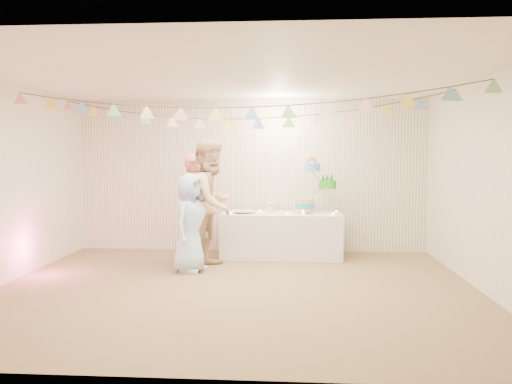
# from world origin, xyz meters

# --- Properties ---
(floor) EXTENTS (6.00, 6.00, 0.00)m
(floor) POSITION_xyz_m (0.00, 0.00, 0.00)
(floor) COLOR brown
(floor) RESTS_ON ground
(ceiling) EXTENTS (6.00, 6.00, 0.00)m
(ceiling) POSITION_xyz_m (0.00, 0.00, 2.60)
(ceiling) COLOR white
(ceiling) RESTS_ON ground
(back_wall) EXTENTS (6.00, 6.00, 0.00)m
(back_wall) POSITION_xyz_m (0.00, 2.50, 1.30)
(back_wall) COLOR white
(back_wall) RESTS_ON ground
(front_wall) EXTENTS (6.00, 6.00, 0.00)m
(front_wall) POSITION_xyz_m (0.00, -2.50, 1.30)
(front_wall) COLOR white
(front_wall) RESTS_ON ground
(right_wall) EXTENTS (5.00, 5.00, 0.00)m
(right_wall) POSITION_xyz_m (3.00, 0.00, 1.30)
(right_wall) COLOR white
(right_wall) RESTS_ON ground
(table) EXTENTS (1.93, 0.77, 0.72)m
(table) POSITION_xyz_m (0.53, 1.97, 0.36)
(table) COLOR silver
(table) RESTS_ON floor
(cake_stand) EXTENTS (0.75, 0.44, 0.83)m
(cake_stand) POSITION_xyz_m (1.08, 2.02, 1.17)
(cake_stand) COLOR silver
(cake_stand) RESTS_ON table
(cake_bottom) EXTENTS (0.31, 0.31, 0.15)m
(cake_bottom) POSITION_xyz_m (0.93, 1.96, 0.84)
(cake_bottom) COLOR #2BA1CC
(cake_bottom) RESTS_ON cake_stand
(cake_middle) EXTENTS (0.27, 0.27, 0.22)m
(cake_middle) POSITION_xyz_m (1.26, 2.11, 1.11)
(cake_middle) COLOR green
(cake_middle) RESTS_ON cake_stand
(cake_top_tier) EXTENTS (0.25, 0.25, 0.19)m
(cake_top_tier) POSITION_xyz_m (1.02, 1.99, 1.38)
(cake_top_tier) COLOR #50A4FC
(cake_top_tier) RESTS_ON cake_stand
(platter) EXTENTS (0.38, 0.38, 0.02)m
(platter) POSITION_xyz_m (-0.07, 1.92, 0.76)
(platter) COLOR white
(platter) RESTS_ON table
(posy) EXTENTS (0.15, 0.15, 0.17)m
(posy) POSITION_xyz_m (0.35, 2.02, 0.84)
(posy) COLOR white
(posy) RESTS_ON table
(person_adult_a) EXTENTS (0.69, 0.74, 1.69)m
(person_adult_a) POSITION_xyz_m (-0.78, 1.53, 0.85)
(person_adult_a) COLOR #E07875
(person_adult_a) RESTS_ON floor
(person_adult_b) EXTENTS (0.98, 1.11, 1.90)m
(person_adult_b) POSITION_xyz_m (-0.48, 1.19, 0.95)
(person_adult_b) COLOR tan
(person_adult_b) RESTS_ON floor
(person_child) EXTENTS (0.64, 0.79, 1.40)m
(person_child) POSITION_xyz_m (-0.75, 0.90, 0.70)
(person_child) COLOR #B4D3FF
(person_child) RESTS_ON floor
(bunting_back) EXTENTS (5.60, 1.10, 0.40)m
(bunting_back) POSITION_xyz_m (0.00, 1.10, 2.35)
(bunting_back) COLOR pink
(bunting_back) RESTS_ON ceiling
(bunting_front) EXTENTS (5.60, 0.90, 0.36)m
(bunting_front) POSITION_xyz_m (0.00, -0.20, 2.32)
(bunting_front) COLOR #72A5E5
(bunting_front) RESTS_ON ceiling
(tealight_0) EXTENTS (0.04, 0.04, 0.03)m
(tealight_0) POSITION_xyz_m (-0.27, 1.82, 0.74)
(tealight_0) COLOR #FFD88C
(tealight_0) RESTS_ON table
(tealight_1) EXTENTS (0.04, 0.04, 0.03)m
(tealight_1) POSITION_xyz_m (0.18, 2.15, 0.74)
(tealight_1) COLOR #FFD88C
(tealight_1) RESTS_ON table
(tealight_2) EXTENTS (0.04, 0.04, 0.03)m
(tealight_2) POSITION_xyz_m (0.63, 1.75, 0.74)
(tealight_2) COLOR #FFD88C
(tealight_2) RESTS_ON table
(tealight_3) EXTENTS (0.04, 0.04, 0.03)m
(tealight_3) POSITION_xyz_m (0.88, 2.19, 0.74)
(tealight_3) COLOR #FFD88C
(tealight_3) RESTS_ON table
(tealight_4) EXTENTS (0.04, 0.04, 0.03)m
(tealight_4) POSITION_xyz_m (1.35, 1.79, 0.74)
(tealight_4) COLOR #FFD88C
(tealight_4) RESTS_ON table
(tealight_5) EXTENTS (0.04, 0.04, 0.03)m
(tealight_5) POSITION_xyz_m (1.43, 2.12, 0.74)
(tealight_5) COLOR #FFD88C
(tealight_5) RESTS_ON table
(tealight_6) EXTENTS (0.04, 0.04, 0.03)m
(tealight_6) POSITION_xyz_m (0.88, 1.84, 0.74)
(tealight_6) COLOR #FFD88C
(tealight_6) RESTS_ON table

